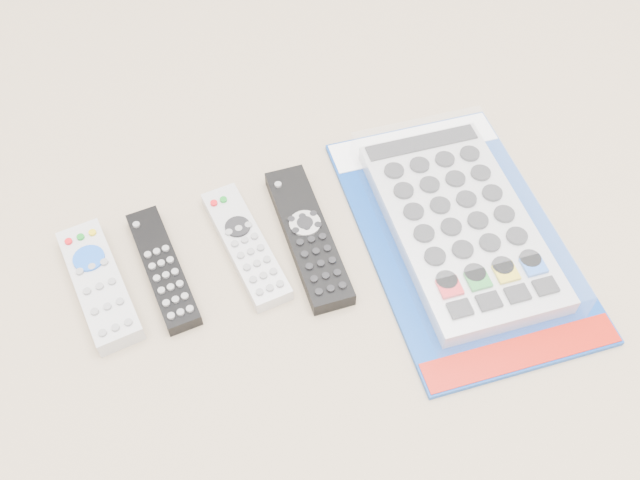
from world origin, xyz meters
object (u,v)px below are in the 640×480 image
object	(u,v)px
remote_silver_dvd	(246,245)
remote_slim_black	(163,268)
jumbo_remote_packaged	(460,223)
remote_large_black	(308,236)
remote_small_grey	(99,284)

from	to	relation	value
remote_silver_dvd	remote_slim_black	bearing A→B (deg)	173.47
remote_silver_dvd	jumbo_remote_packaged	world-z (taller)	jumbo_remote_packaged
remote_large_black	remote_small_grey	bearing A→B (deg)	178.39
remote_large_black	jumbo_remote_packaged	bearing A→B (deg)	-14.30
remote_small_grey	remote_slim_black	size ratio (longest dim) A/B	1.00
remote_small_grey	remote_large_black	distance (m)	0.25
remote_large_black	remote_silver_dvd	bearing A→B (deg)	171.78
remote_slim_black	remote_large_black	size ratio (longest dim) A/B	0.84
remote_large_black	jumbo_remote_packaged	distance (m)	0.18
remote_slim_black	remote_large_black	world-z (taller)	remote_large_black
remote_silver_dvd	jumbo_remote_packaged	xyz separation A→B (m)	(0.25, -0.07, 0.01)
remote_small_grey	remote_silver_dvd	size ratio (longest dim) A/B	0.96
jumbo_remote_packaged	remote_slim_black	bearing A→B (deg)	172.87
remote_small_grey	jumbo_remote_packaged	bearing A→B (deg)	-16.07
remote_small_grey	remote_large_black	world-z (taller)	remote_small_grey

